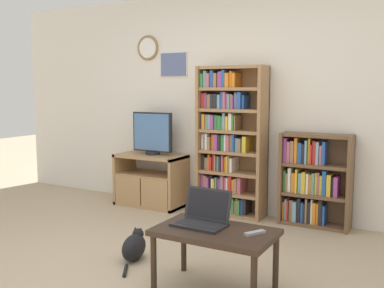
% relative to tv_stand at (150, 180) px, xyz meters
% --- Properties ---
extents(ground_plane, '(18.00, 18.00, 0.00)m').
position_rel_tv_stand_xyz_m(ground_plane, '(0.95, -1.97, -0.33)').
color(ground_plane, tan).
extents(wall_back, '(6.55, 0.09, 2.60)m').
position_rel_tv_stand_xyz_m(wall_back, '(0.94, 0.30, 0.98)').
color(wall_back, silver).
rests_on(wall_back, ground_plane).
extents(tv_stand, '(0.86, 0.46, 0.65)m').
position_rel_tv_stand_xyz_m(tv_stand, '(0.00, 0.00, 0.00)').
color(tv_stand, tan).
rests_on(tv_stand, ground_plane).
extents(television, '(0.55, 0.18, 0.53)m').
position_rel_tv_stand_xyz_m(television, '(0.02, 0.03, 0.58)').
color(television, black).
rests_on(television, tv_stand).
extents(bookshelf_tall, '(0.79, 0.29, 1.72)m').
position_rel_tv_stand_xyz_m(bookshelf_tall, '(1.02, 0.12, 0.52)').
color(bookshelf_tall, '#9E754C').
rests_on(bookshelf_tall, ground_plane).
extents(bookshelf_short, '(0.74, 0.24, 1.00)m').
position_rel_tv_stand_xyz_m(bookshelf_short, '(1.99, 0.15, 0.16)').
color(bookshelf_short, brown).
rests_on(bookshelf_short, ground_plane).
extents(coffee_table, '(0.86, 0.52, 0.47)m').
position_rel_tv_stand_xyz_m(coffee_table, '(1.79, -1.78, 0.08)').
color(coffee_table, '#332319').
rests_on(coffee_table, ground_plane).
extents(laptop, '(0.39, 0.30, 0.26)m').
position_rel_tv_stand_xyz_m(laptop, '(1.65, -1.71, 0.21)').
color(laptop, '#232326').
rests_on(laptop, coffee_table).
extents(remote_near_laptop, '(0.12, 0.16, 0.02)m').
position_rel_tv_stand_xyz_m(remote_near_laptop, '(2.08, -1.74, 0.15)').
color(remote_near_laptop, '#99999E').
rests_on(remote_near_laptop, coffee_table).
extents(cat, '(0.28, 0.51, 0.27)m').
position_rel_tv_stand_xyz_m(cat, '(0.91, -1.57, -0.21)').
color(cat, black).
rests_on(cat, ground_plane).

